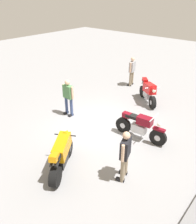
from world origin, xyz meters
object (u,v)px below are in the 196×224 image
at_px(motorcycle_red_sportbike, 148,91).
at_px(person_in_green_shirt, 68,95).
at_px(person_in_black_shirt, 125,153).
at_px(motorcycle_orange_sportbike, 62,154).
at_px(person_in_gray_shirt, 132,70).
at_px(motorcycle_maroon_cruiser, 140,126).

bearing_deg(motorcycle_red_sportbike, person_in_green_shirt, -79.89).
bearing_deg(person_in_black_shirt, motorcycle_red_sportbike, -86.20).
xyz_separation_m(motorcycle_orange_sportbike, person_in_green_shirt, (-2.59, -2.49, 0.35)).
bearing_deg(motorcycle_orange_sportbike, motorcycle_red_sportbike, -27.32).
xyz_separation_m(motorcycle_red_sportbike, person_in_gray_shirt, (-1.41, -1.92, 0.36)).
height_order(person_in_gray_shirt, person_in_green_shirt, person_in_gray_shirt).
xyz_separation_m(motorcycle_red_sportbike, motorcycle_orange_sportbike, (6.05, 0.45, 0.00)).
distance_m(motorcycle_maroon_cruiser, person_in_gray_shirt, 5.52).
bearing_deg(motorcycle_maroon_cruiser, person_in_gray_shirt, 122.39).
xyz_separation_m(motorcycle_orange_sportbike, person_in_black_shirt, (-0.94, 1.69, 0.34)).
bearing_deg(person_in_black_shirt, person_in_gray_shirt, -77.01).
distance_m(motorcycle_red_sportbike, person_in_green_shirt, 4.03).
height_order(motorcycle_maroon_cruiser, person_in_black_shirt, person_in_black_shirt).
xyz_separation_m(motorcycle_red_sportbike, motorcycle_maroon_cruiser, (2.99, 1.38, -0.07)).
bearing_deg(person_in_green_shirt, motorcycle_red_sportbike, 149.93).
bearing_deg(person_in_gray_shirt, motorcycle_orange_sportbike, 96.36).
relative_size(person_in_black_shirt, person_in_green_shirt, 0.99).
xyz_separation_m(motorcycle_maroon_cruiser, person_in_green_shirt, (0.47, -3.41, 0.43)).
distance_m(person_in_black_shirt, person_in_green_shirt, 4.49).
distance_m(motorcycle_orange_sportbike, person_in_gray_shirt, 7.84).
xyz_separation_m(motorcycle_orange_sportbike, motorcycle_maroon_cruiser, (-3.06, 0.92, -0.07)).
relative_size(motorcycle_orange_sportbike, motorcycle_maroon_cruiser, 0.84).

